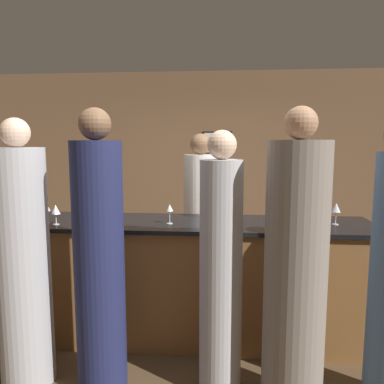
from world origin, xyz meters
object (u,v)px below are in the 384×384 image
Objects in this scene: wine_bottle_0 at (209,205)px; guest_4 at (221,273)px; guest_0 at (99,263)px; guest_1 at (295,275)px; guest_2 at (23,264)px; bartender at (200,223)px.

guest_4 is at bearing -82.40° from wine_bottle_0.
guest_4 is at bearing 3.52° from guest_0.
guest_0 reaches higher than guest_4.
wine_bottle_0 is at bearing 119.65° from guest_1.
guest_4 is (0.83, 0.05, -0.06)m from guest_0.
guest_1 reaches higher than guest_2.
guest_0 is at bearing 176.37° from guest_1.
wine_bottle_0 is (-0.12, 0.91, 0.32)m from guest_4.
guest_0 is (-0.59, -1.66, 0.07)m from bartender.
guest_0 is 1.03× the size of guest_2.
guest_4 is 6.03× the size of wine_bottle_0.
guest_2 is at bearing -144.18° from wine_bottle_0.
guest_2 reaches higher than wine_bottle_0.
bartender is at bearing 54.30° from guest_2.
bartender is at bearing 112.42° from guest_1.
guest_4 is 0.97m from wine_bottle_0.
wine_bottle_0 is (-0.60, 1.05, 0.27)m from guest_1.
wine_bottle_0 is at bearing 53.62° from guest_0.
guest_1 is 1.03× the size of guest_2.
guest_2 reaches higher than bartender.
guest_0 reaches higher than guest_2.
bartender reaches higher than wine_bottle_0.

